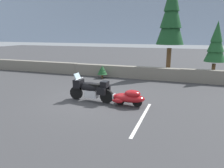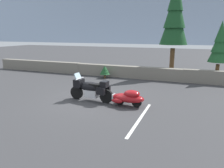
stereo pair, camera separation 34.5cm
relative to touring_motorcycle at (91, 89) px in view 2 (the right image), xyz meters
name	(u,v)px [view 2 (the right image)]	position (x,y,z in m)	size (l,w,h in m)	color
ground_plane	(91,100)	(-0.09, 0.18, -0.62)	(80.00, 80.00, 0.00)	#38383A
stone_guard_wall	(122,71)	(-0.45, 6.05, -0.18)	(24.00, 0.60, 0.90)	slate
distant_ridgeline	(188,22)	(-0.09, 96.08, 7.38)	(240.00, 80.00, 16.00)	#8C9EB7
touring_motorcycle	(91,89)	(0.00, 0.00, 0.00)	(2.31, 0.79, 1.33)	black
car_shaped_trailer	(128,97)	(1.92, -0.08, -0.21)	(2.21, 0.80, 0.76)	black
pine_tree_tall	(175,14)	(2.91, 8.10, 3.97)	(2.07, 2.07, 7.33)	brown
pine_tree_secondary	(220,44)	(6.06, 7.17, 1.92)	(1.40, 1.40, 4.06)	brown
pine_sapling_near	(105,70)	(-1.52, 5.26, -0.05)	(0.75, 0.75, 0.92)	brown
parking_stripe_marker	(140,118)	(2.80, -1.32, -0.62)	(0.12, 3.60, 0.01)	silver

